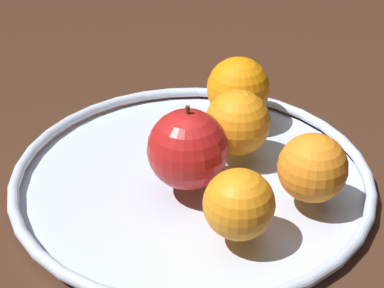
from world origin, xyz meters
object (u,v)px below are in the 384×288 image
Objects in this scene: orange_back_left at (238,88)px; orange_front_right at (239,204)px; fruit_bowl at (192,174)px; orange_back_right at (312,168)px; apple at (188,149)px; orange_center at (238,123)px.

orange_back_left reaches higher than orange_front_right.
orange_front_right is (9.62, -6.08, 4.19)cm from fruit_bowl.
orange_back_left is 1.11× the size of orange_back_right.
fruit_bowl is at bearing 117.24° from apple.
apple is at bearing 156.80° from orange_front_right.
orange_back_right is at bearing 25.31° from apple.
orange_back_left is 17.49cm from orange_back_right.
orange_back_right is (2.90, 8.88, 0.16)cm from orange_front_right.
orange_front_right is at bearing -108.09° from orange_back_right.
apple is 15.31cm from orange_back_left.
apple reaches higher than orange_back_right.
orange_back_right is at bearing -15.42° from orange_center.
orange_back_right is at bearing 71.91° from orange_front_right.
orange_center reaches higher than orange_front_right.
apple is at bearing -95.50° from orange_center.
fruit_bowl is at bearing -167.36° from orange_back_right.
orange_center is at bearing 122.66° from orange_front_right.
orange_center is 10.84cm from orange_back_right.
orange_front_right reaches higher than fruit_bowl.
apple is at bearing -77.26° from orange_back_left.
fruit_bowl is at bearing 147.72° from orange_front_right.
orange_back_left is 1.05× the size of orange_center.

